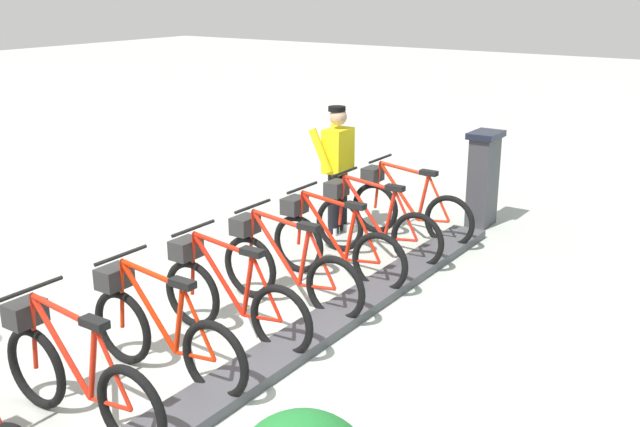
# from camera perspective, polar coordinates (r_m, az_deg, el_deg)

# --- Properties ---
(ground_plane) EXTENTS (60.00, 60.00, 0.00)m
(ground_plane) POSITION_cam_1_polar(r_m,az_deg,el_deg) (6.54, -3.97, -11.59)
(ground_plane) COLOR #AEB2A8
(dock_rail_base) EXTENTS (0.44, 8.49, 0.10)m
(dock_rail_base) POSITION_cam_1_polar(r_m,az_deg,el_deg) (6.52, -3.98, -11.21)
(dock_rail_base) COLOR #47474C
(dock_rail_base) RESTS_ON ground
(payment_kiosk) EXTENTS (0.36, 0.52, 1.28)m
(payment_kiosk) POSITION_cam_1_polar(r_m,az_deg,el_deg) (10.20, 12.31, 2.71)
(payment_kiosk) COLOR #38383D
(payment_kiosk) RESTS_ON ground
(bike_docked_0) EXTENTS (1.72, 0.54, 1.02)m
(bike_docked_0) POSITION_cam_1_polar(r_m,az_deg,el_deg) (9.54, 6.57, 0.53)
(bike_docked_0) COLOR black
(bike_docked_0) RESTS_ON ground
(bike_docked_1) EXTENTS (1.72, 0.54, 1.02)m
(bike_docked_1) POSITION_cam_1_polar(r_m,az_deg,el_deg) (8.83, 3.97, -0.78)
(bike_docked_1) COLOR black
(bike_docked_1) RESTS_ON ground
(bike_docked_2) EXTENTS (1.72, 0.54, 1.02)m
(bike_docked_2) POSITION_cam_1_polar(r_m,az_deg,el_deg) (8.14, 0.91, -2.32)
(bike_docked_2) COLOR black
(bike_docked_2) RESTS_ON ground
(bike_docked_3) EXTENTS (1.72, 0.54, 1.02)m
(bike_docked_3) POSITION_cam_1_polar(r_m,az_deg,el_deg) (7.48, -2.70, -4.12)
(bike_docked_3) COLOR black
(bike_docked_3) RESTS_ON ground
(bike_docked_4) EXTENTS (1.72, 0.54, 1.02)m
(bike_docked_4) POSITION_cam_1_polar(r_m,az_deg,el_deg) (6.87, -7.00, -6.23)
(bike_docked_4) COLOR black
(bike_docked_4) RESTS_ON ground
(bike_docked_5) EXTENTS (1.72, 0.54, 1.02)m
(bike_docked_5) POSITION_cam_1_polar(r_m,az_deg,el_deg) (6.32, -12.14, -8.68)
(bike_docked_5) COLOR black
(bike_docked_5) RESTS_ON ground
(bike_docked_6) EXTENTS (1.72, 0.54, 1.02)m
(bike_docked_6) POSITION_cam_1_polar(r_m,az_deg,el_deg) (5.84, -18.28, -11.49)
(bike_docked_6) COLOR black
(bike_docked_6) RESTS_ON ground
(worker_near_rack) EXTENTS (0.47, 0.63, 1.66)m
(worker_near_rack) POSITION_cam_1_polar(r_m,az_deg,el_deg) (9.61, 1.32, 3.72)
(worker_near_rack) COLOR white
(worker_near_rack) RESTS_ON ground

